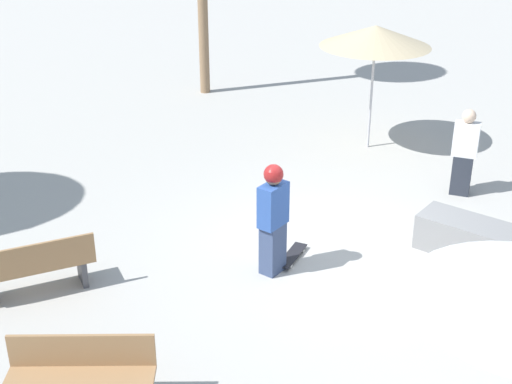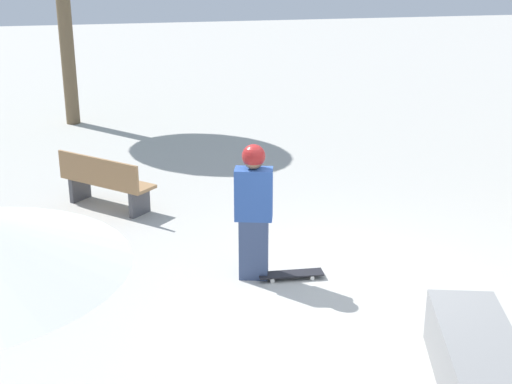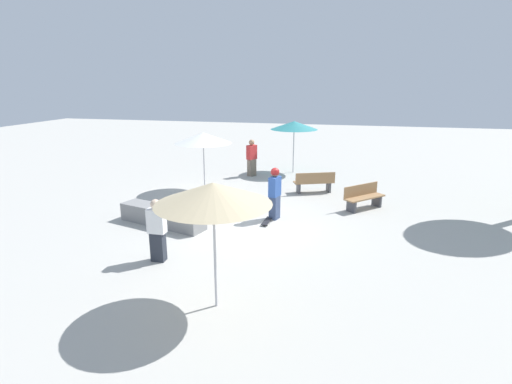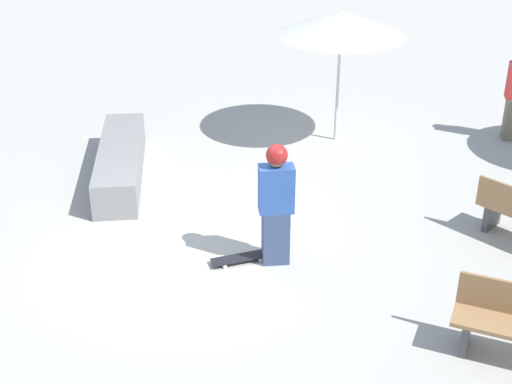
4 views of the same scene
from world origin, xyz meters
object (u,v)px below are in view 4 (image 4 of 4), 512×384
object	(u,v)px
skateboard	(241,258)
concrete_ledge	(121,162)
shade_umbrella_white	(341,23)
skater_main	(276,201)

from	to	relation	value
skateboard	concrete_ledge	distance (m)	3.27
skateboard	concrete_ledge	bearing A→B (deg)	-70.52
skateboard	shade_umbrella_white	size ratio (longest dim) A/B	0.34
skater_main	shade_umbrella_white	bearing A→B (deg)	-112.45
shade_umbrella_white	concrete_ledge	bearing A→B (deg)	-88.52
skateboard	concrete_ledge	size ratio (longest dim) A/B	0.27
skater_main	concrete_ledge	world-z (taller)	skater_main
skater_main	shade_umbrella_white	xyz separation A→B (m)	(-3.39, 2.66, 1.24)
skater_main	skateboard	xyz separation A→B (m)	(-0.15, -0.44, -0.85)
skater_main	concrete_ledge	bearing A→B (deg)	-51.87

